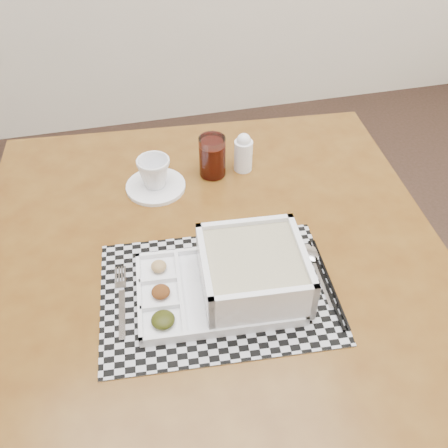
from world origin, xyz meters
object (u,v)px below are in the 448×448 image
(dining_table, at_px, (212,273))
(cup, at_px, (154,172))
(juice_glass, at_px, (212,158))
(creamer_bottle, at_px, (243,153))
(serving_tray, at_px, (245,276))

(dining_table, height_order, cup, cup)
(dining_table, relative_size, juice_glass, 10.11)
(dining_table, relative_size, cup, 13.53)
(juice_glass, xyz_separation_m, creamer_bottle, (0.08, 0.00, -0.00))
(serving_tray, height_order, creamer_bottle, creamer_bottle)
(cup, height_order, juice_glass, juice_glass)
(serving_tray, bearing_deg, juice_glass, 86.68)
(serving_tray, distance_m, cup, 0.40)
(cup, distance_m, creamer_bottle, 0.24)
(cup, relative_size, creamer_bottle, 0.77)
(dining_table, xyz_separation_m, juice_glass, (0.06, 0.26, 0.13))
(serving_tray, distance_m, creamer_bottle, 0.42)
(creamer_bottle, bearing_deg, serving_tray, -104.80)
(dining_table, relative_size, creamer_bottle, 10.40)
(serving_tray, bearing_deg, cup, 108.99)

